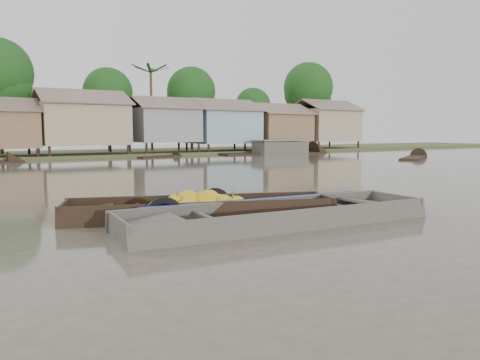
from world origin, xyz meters
TOP-DOWN VIEW (x-y plane):
  - ground at (0.00, 0.00)m, footprint 120.00×120.00m
  - riverbank at (3.03, 31.86)m, footprint 120.00×12.47m
  - banana_boat at (-1.79, 0.99)m, footprint 6.61×3.75m
  - viewer_boat at (-0.58, -0.68)m, footprint 7.48×2.51m
  - distant_boats at (13.93, 24.25)m, footprint 46.04×15.51m

SIDE VIEW (x-z plane):
  - ground at x=0.00m, z-range 0.00..0.00m
  - viewer_boat at x=-0.58m, z-range -0.24..0.35m
  - distant_boats at x=13.93m, z-range -0.48..0.89m
  - banana_boat at x=-1.79m, z-range -0.26..0.67m
  - riverbank at x=3.03m, z-range -2.04..8.18m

